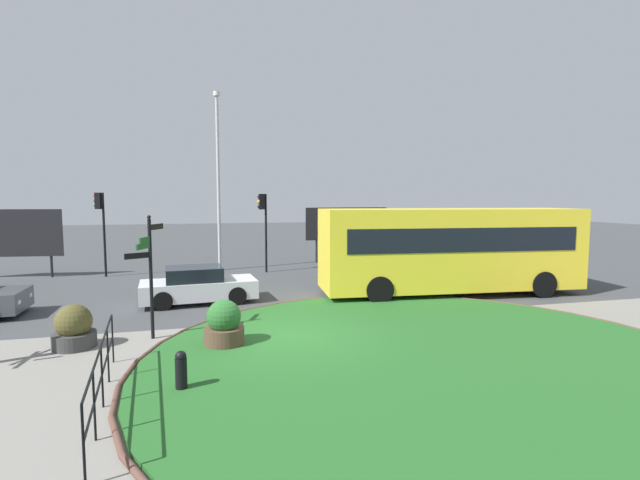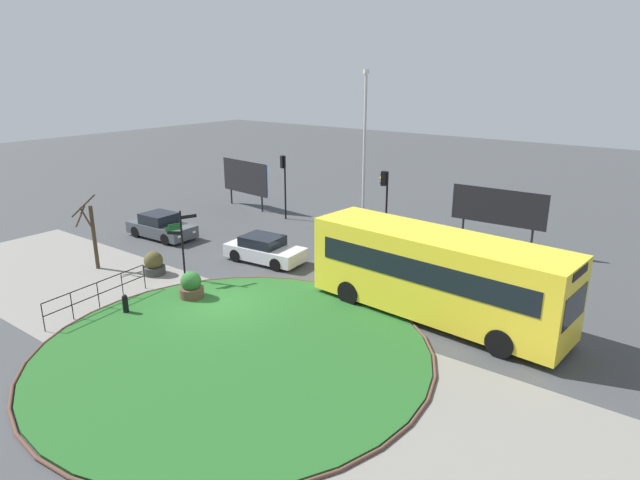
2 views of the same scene
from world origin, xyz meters
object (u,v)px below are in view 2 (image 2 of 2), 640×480
at_px(signpost_directional, 181,239).
at_px(street_tree_bare, 92,233).
at_px(traffic_light_far, 385,191).
at_px(billboard_left, 499,208).
at_px(billboard_right, 245,178).
at_px(planter_kerbside, 154,264).
at_px(planter_near_signpost, 191,287).
at_px(bollard_foreground, 125,304).
at_px(traffic_light_near, 284,173).
at_px(car_far_lane, 265,250).
at_px(car_near_lane, 161,227).
at_px(lamppost_tall, 364,148).
at_px(bus_yellow, 436,274).

relative_size(signpost_directional, street_tree_bare, 0.95).
distance_m(traffic_light_far, billboard_left, 6.03).
bearing_deg(billboard_right, planter_kerbside, -58.05).
bearing_deg(traffic_light_far, planter_near_signpost, 67.79).
xyz_separation_m(bollard_foreground, billboard_left, (8.56, 16.89, 1.80)).
distance_m(traffic_light_near, billboard_right, 4.14).
bearing_deg(car_far_lane, billboard_left, 41.91).
bearing_deg(street_tree_bare, planter_near_signpost, 3.30).
distance_m(car_near_lane, street_tree_bare, 5.50).
xyz_separation_m(traffic_light_far, planter_kerbside, (-6.02, -10.68, -2.42)).
distance_m(billboard_right, planter_kerbside, 13.25).
height_order(bollard_foreground, lamppost_tall, lamppost_tall).
bearing_deg(signpost_directional, street_tree_bare, -162.36).
height_order(bus_yellow, street_tree_bare, street_tree_bare).
relative_size(bollard_foreground, traffic_light_near, 0.21).
relative_size(car_near_lane, planter_kerbside, 3.74).
height_order(car_far_lane, street_tree_bare, street_tree_bare).
distance_m(bus_yellow, street_tree_bare, 16.11).
xyz_separation_m(bollard_foreground, car_near_lane, (-7.29, 7.28, 0.21)).
distance_m(car_far_lane, billboard_left, 12.45).
height_order(billboard_right, street_tree_bare, street_tree_bare).
height_order(lamppost_tall, planter_near_signpost, lamppost_tall).
height_order(lamppost_tall, street_tree_bare, lamppost_tall).
xyz_separation_m(car_far_lane, street_tree_bare, (-5.79, -5.66, 1.19)).
relative_size(traffic_light_far, billboard_left, 0.79).
distance_m(lamppost_tall, street_tree_bare, 15.10).
relative_size(bus_yellow, car_far_lane, 2.47).
relative_size(traffic_light_far, planter_kerbside, 3.57).
xyz_separation_m(signpost_directional, planter_kerbside, (-1.79, -0.28, -1.49)).
distance_m(billboard_right, street_tree_bare, 13.37).
distance_m(signpost_directional, car_far_lane, 4.53).
height_order(bus_yellow, traffic_light_far, traffic_light_far).
relative_size(bollard_foreground, planter_near_signpost, 0.69).
xyz_separation_m(planter_near_signpost, street_tree_bare, (-6.52, -0.38, 1.26)).
distance_m(bus_yellow, lamppost_tall, 12.34).
xyz_separation_m(signpost_directional, bus_yellow, (10.69, 3.37, -0.19)).
xyz_separation_m(lamppost_tall, billboard_left, (7.44, 1.57, -2.65)).
xyz_separation_m(bus_yellow, traffic_light_near, (-14.13, 7.62, 1.15)).
relative_size(billboard_left, planter_kerbside, 4.51).
bearing_deg(planter_near_signpost, car_near_lane, 149.96).
height_order(lamppost_tall, planter_kerbside, lamppost_tall).
height_order(traffic_light_near, planter_kerbside, traffic_light_near).
bearing_deg(car_far_lane, billboard_right, 133.85).
bearing_deg(street_tree_bare, traffic_light_near, 84.36).
height_order(billboard_left, planter_kerbside, billboard_left).
bearing_deg(bus_yellow, car_far_lane, 179.64).
bearing_deg(traffic_light_far, signpost_directional, 57.33).
distance_m(signpost_directional, street_tree_bare, 4.91).
bearing_deg(traffic_light_near, bollard_foreground, 122.71).
bearing_deg(signpost_directional, car_near_lane, 150.22).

